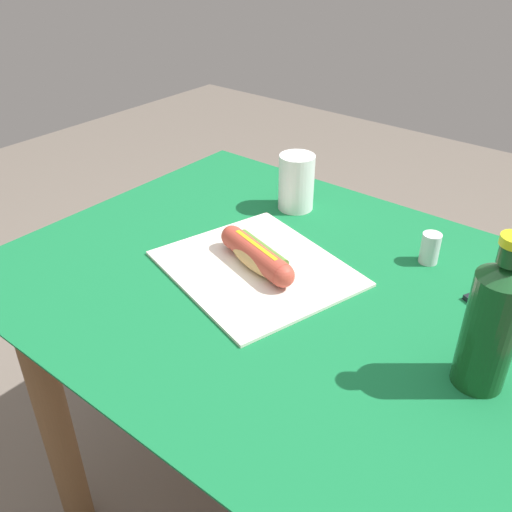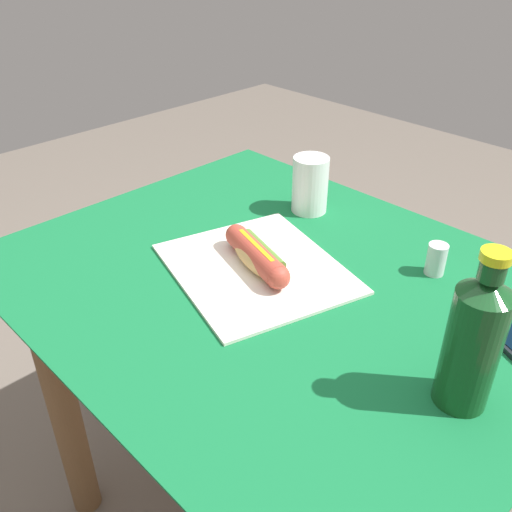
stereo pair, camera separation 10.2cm
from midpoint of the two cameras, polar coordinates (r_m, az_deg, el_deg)
dining_table at (r=1.12m, az=-0.49°, el=-9.04°), size 1.00×0.81×0.77m
paper_wrapper at (r=1.04m, az=-2.82°, el=-1.35°), size 0.40×0.37×0.01m
hot_dog at (r=1.02m, az=-2.82°, el=-0.02°), size 0.20×0.09×0.05m
cell_phone at (r=0.99m, az=21.67°, el=-5.60°), size 0.15×0.12×0.01m
soda_bottle at (r=0.79m, az=19.61°, el=-6.63°), size 0.07×0.07×0.24m
drinking_cup at (r=1.23m, az=1.76°, el=7.49°), size 0.08×0.08×0.12m
salt_shaker at (r=1.08m, az=14.83°, el=0.70°), size 0.04×0.04×0.06m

